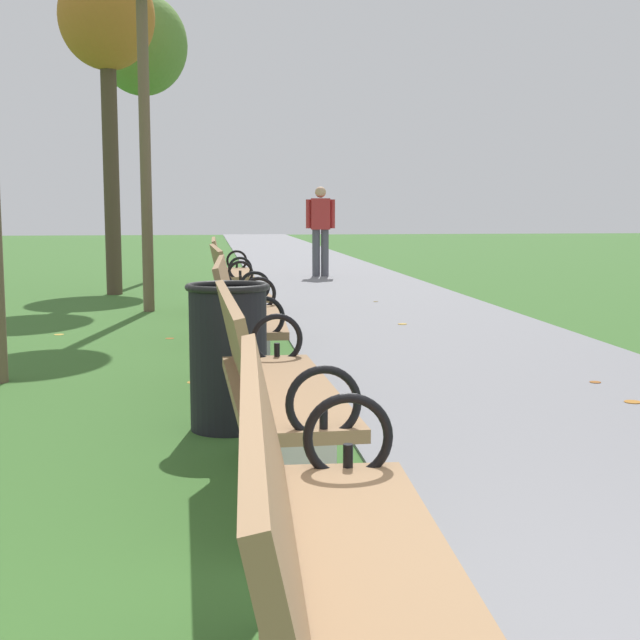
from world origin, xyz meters
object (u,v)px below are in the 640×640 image
(park_bench_4, at_px, (235,291))
(tree_4, at_px, (142,47))
(park_bench_5, at_px, (229,273))
(pedestrian_walking, at_px, (320,226))
(park_bench_1, at_px, (337,580))
(park_bench_3, at_px, (245,319))
(tree_3, at_px, (107,26))
(trash_bin, at_px, (228,356))
(park_bench_2, at_px, (270,390))

(park_bench_4, relative_size, tree_4, 0.34)
(park_bench_5, height_order, pedestrian_walking, pedestrian_walking)
(tree_4, bearing_deg, park_bench_1, -84.65)
(park_bench_5, xyz_separation_m, tree_4, (-1.26, 4.67, 3.41))
(park_bench_3, distance_m, tree_4, 9.77)
(tree_4, bearing_deg, tree_3, -99.47)
(park_bench_5, xyz_separation_m, trash_bin, (-0.15, -5.59, -0.06))
(tree_4, relative_size, trash_bin, 5.66)
(park_bench_1, relative_size, tree_4, 0.34)
(tree_4, bearing_deg, trash_bin, -83.78)
(tree_3, xyz_separation_m, trash_bin, (1.46, -8.19, -3.39))
(park_bench_3, bearing_deg, pedestrian_walking, 79.60)
(park_bench_5, distance_m, tree_4, 5.92)
(park_bench_4, height_order, trash_bin, park_bench_4)
(park_bench_1, relative_size, park_bench_5, 1.01)
(park_bench_4, xyz_separation_m, park_bench_5, (-0.00, 2.26, 0.00))
(park_bench_2, bearing_deg, tree_4, 96.26)
(park_bench_1, height_order, tree_3, tree_3)
(park_bench_2, relative_size, park_bench_3, 1.00)
(tree_3, bearing_deg, park_bench_5, -58.27)
(park_bench_1, xyz_separation_m, tree_3, (-1.61, 11.43, 3.33))
(tree_3, distance_m, trash_bin, 8.99)
(pedestrian_walking, bearing_deg, tree_4, -166.62)
(park_bench_4, bearing_deg, park_bench_5, 90.00)
(park_bench_1, bearing_deg, park_bench_5, 90.00)
(park_bench_5, bearing_deg, park_bench_4, -90.00)
(park_bench_2, relative_size, park_bench_4, 1.00)
(park_bench_3, height_order, pedestrian_walking, pedestrian_walking)
(tree_3, bearing_deg, tree_4, 80.53)
(park_bench_4, relative_size, trash_bin, 1.93)
(park_bench_1, relative_size, park_bench_2, 1.00)
(tree_3, bearing_deg, pedestrian_walking, 39.34)
(park_bench_1, xyz_separation_m, park_bench_5, (-0.00, 8.83, 0.00))
(park_bench_3, height_order, park_bench_5, same)
(park_bench_3, xyz_separation_m, tree_3, (-1.61, 7.01, 3.33))
(park_bench_4, distance_m, tree_3, 6.10)
(park_bench_3, distance_m, park_bench_4, 2.15)
(park_bench_2, height_order, tree_3, tree_3)
(park_bench_1, height_order, pedestrian_walking, pedestrian_walking)
(park_bench_1, bearing_deg, trash_bin, 92.60)
(park_bench_2, bearing_deg, pedestrian_walking, 81.65)
(park_bench_3, distance_m, trash_bin, 1.20)
(park_bench_1, relative_size, tree_3, 0.35)
(park_bench_5, height_order, trash_bin, park_bench_5)
(park_bench_2, relative_size, tree_4, 0.34)
(park_bench_2, height_order, pedestrian_walking, pedestrian_walking)
(park_bench_4, bearing_deg, park_bench_2, -90.00)
(tree_4, distance_m, trash_bin, 10.89)
(tree_3, xyz_separation_m, pedestrian_walking, (3.41, 2.79, -2.88))
(park_bench_1, height_order, park_bench_3, same)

